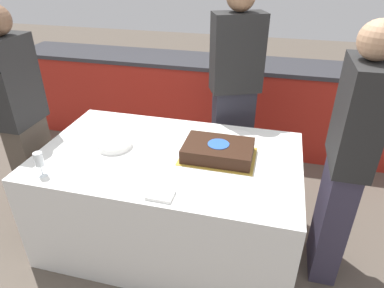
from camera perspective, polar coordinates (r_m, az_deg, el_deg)
name	(u,v)px	position (r m, az deg, el deg)	size (l,w,h in m)	color
ground_plane	(172,236)	(2.72, -3.42, -15.03)	(14.00, 14.00, 0.00)	brown
back_counter	(214,102)	(3.77, 3.61, 7.08)	(4.40, 0.58, 0.92)	#A82319
dining_table	(170,198)	(2.48, -3.68, -8.98)	(1.72, 1.04, 0.74)	white
cake	(218,151)	(2.21, 4.39, -1.09)	(0.48, 0.34, 0.10)	gold
plate_stack	(114,144)	(2.39, -12.81, 0.01)	(0.24, 0.24, 0.04)	white
wine_glass	(39,161)	(2.19, -24.14, -2.53)	(0.07, 0.07, 0.15)	white
side_plate_near_cake	(238,137)	(2.48, 7.69, 1.23)	(0.21, 0.21, 0.00)	white
utensil_pile	(161,195)	(1.90, -5.27, -8.43)	(0.14, 0.11, 0.02)	white
person_cutting_cake	(234,95)	(2.78, 7.09, 8.16)	(0.43, 0.34, 1.73)	#282833
person_seated_left	(23,121)	(2.72, -26.36, 3.44)	(0.20, 0.35, 1.63)	#4C4238
person_seated_right	(346,162)	(2.17, 24.31, -2.78)	(0.20, 0.40, 1.64)	#383347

